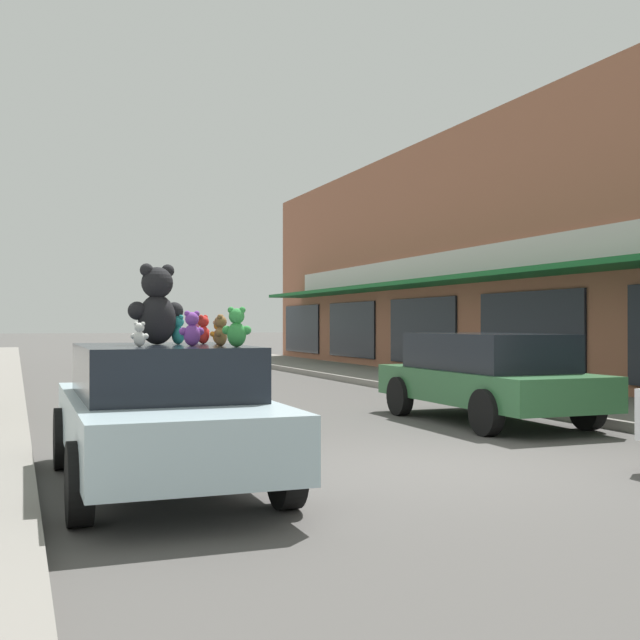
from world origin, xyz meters
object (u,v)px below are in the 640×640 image
Objects in this scene: plush_art_car at (161,410)px; teddy_bear_brown at (220,331)px; teddy_bear_purple at (192,329)px; teddy_bear_pink at (195,331)px; teddy_bear_white at (140,335)px; parked_car_far_center at (487,374)px; teddy_bear_green at (237,328)px; teddy_bear_red at (203,330)px; teddy_bear_teal at (178,330)px; teddy_bear_giant at (157,306)px; teddy_bear_orange at (218,332)px.

teddy_bear_brown is (0.47, -0.56, 0.80)m from plush_art_car.
teddy_bear_purple reaches higher than teddy_bear_pink.
teddy_bear_purple is 1.26× the size of teddy_bear_pink.
parked_car_far_center is at bearing -129.30° from teddy_bear_white.
teddy_bear_green is 1.20× the size of teddy_bear_red.
teddy_bear_teal is at bearing 52.01° from plush_art_car.
teddy_bear_giant is 2.24× the size of teddy_bear_green.
teddy_bear_purple is at bearing -62.88° from plush_art_car.
teddy_bear_red is (0.04, -0.24, 0.02)m from teddy_bear_pink.
teddy_bear_teal reaches higher than teddy_bear_pink.
teddy_bear_orange is 0.06× the size of parked_car_far_center.
teddy_bear_teal reaches higher than teddy_bear_white.
teddy_bear_red is at bearing -159.18° from teddy_bear_brown.
teddy_bear_pink is (0.25, 0.35, -0.02)m from teddy_bear_teal.
teddy_bear_orange is 0.90m from teddy_bear_brown.
teddy_bear_green is (0.54, -1.14, -0.22)m from teddy_bear_giant.
teddy_bear_red is at bearing -69.19° from teddy_bear_green.
teddy_bear_purple is at bearing -93.34° from teddy_bear_brown.
teddy_bear_red is at bearing 123.83° from teddy_bear_pink.
teddy_bear_white is (-0.28, -0.71, -0.29)m from teddy_bear_giant.
teddy_bear_pink reaches higher than plush_art_car.
teddy_bear_white is (-0.28, -0.44, 0.76)m from plush_art_car.
teddy_bear_giant is 0.19× the size of parked_car_far_center.
teddy_bear_purple reaches higher than teddy_bear_red.
teddy_bear_purple is at bearing -159.71° from teddy_bear_white.
teddy_bear_giant is 2.71× the size of teddy_bear_teal.
parked_car_far_center is at bearing -122.83° from teddy_bear_green.
plush_art_car is 1.11m from teddy_bear_pink.
parked_car_far_center is (5.38, 2.91, -0.76)m from teddy_bear_red.
teddy_bear_red reaches higher than teddy_bear_white.
teddy_bear_red is (0.51, 0.12, -0.25)m from teddy_bear_giant.
teddy_bear_pink is at bearing -157.60° from teddy_bear_giant.
teddy_bear_giant is at bearing 62.29° from teddy_bear_pink.
teddy_bear_purple is 1.11× the size of teddy_bear_teal.
teddy_bear_white is at bearing 1.00° from teddy_bear_red.
teddy_bear_teal is (0.22, 0.01, -0.25)m from teddy_bear_giant.
teddy_bear_teal is 0.44m from teddy_bear_orange.
plush_art_car is 0.87m from teddy_bear_teal.
plush_art_car is 14.32× the size of teddy_bear_brown.
teddy_bear_teal reaches higher than teddy_bear_orange.
teddy_bear_giant reaches higher than teddy_bear_white.
teddy_bear_purple is at bearing 148.38° from teddy_bear_teal.
parked_car_far_center is (5.68, 3.74, -0.77)m from teddy_bear_purple.
teddy_bear_giant reaches higher than plush_art_car.
teddy_bear_white is 0.05× the size of parked_car_far_center.
teddy_bear_pink is (0.47, 0.36, -0.27)m from teddy_bear_giant.
parked_car_far_center is (5.89, 3.30, 0.04)m from plush_art_car.
teddy_bear_purple is at bearing -146.65° from parked_car_far_center.
teddy_bear_teal is 0.31m from teddy_bear_red.
parked_car_far_center is (5.42, 2.67, -0.74)m from teddy_bear_pink.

